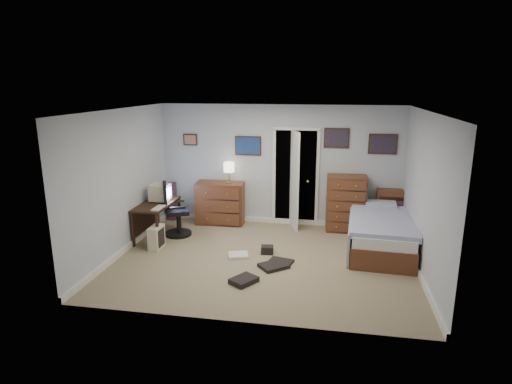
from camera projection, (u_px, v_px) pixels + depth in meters
The scene contains 15 objects.
floor at pixel (264, 260), 7.29m from camera, with size 5.00×4.00×0.02m, color gray.
computer_desk at pixel (153, 211), 8.23m from camera, with size 0.56×1.20×0.69m.
crt_monitor at pixel (160, 192), 8.27m from camera, with size 0.36×0.33×0.33m.
keyboard at pixel (158, 208), 7.81m from camera, with size 0.14×0.37×0.02m, color beige.
pc_tower at pixel (156, 237), 7.74m from camera, with size 0.19×0.39×0.41m.
office_chair at pixel (174, 215), 8.33m from camera, with size 0.68×0.68×1.07m.
media_stack at pixel (172, 201), 9.31m from camera, with size 0.17×0.17×0.83m, color maroon.
low_dresser at pixel (220, 203), 9.07m from camera, with size 1.00×0.50×0.89m, color brown.
table_lamp at pixel (229, 168), 8.85m from camera, with size 0.24×0.24×0.43m.
doorway at pixel (297, 175), 9.15m from camera, with size 0.96×1.12×2.05m.
tall_dresser at pixel (346, 203), 8.58m from camera, with size 0.77×0.45×1.14m, color brown.
headboard_bookcase at pixel (401, 210), 8.53m from camera, with size 0.96×0.27×0.86m.
bed at pixel (380, 233), 7.64m from camera, with size 1.22×2.13×0.68m.
wall_posters at pixel (307, 142), 8.65m from camera, with size 4.38×0.04×0.60m.
floor_clutter at pixel (260, 264), 6.99m from camera, with size 1.18×1.53×0.14m.
Camera 1 is at (1.04, -6.70, 2.92)m, focal length 30.00 mm.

